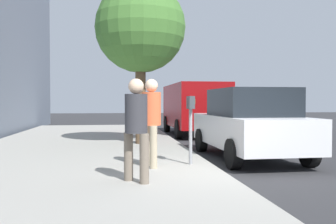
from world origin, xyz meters
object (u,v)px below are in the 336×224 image
at_px(parked_sedan_near, 249,123).
at_px(street_tree, 140,28).
at_px(pedestrian_at_meter, 151,115).
at_px(parking_meter, 191,115).
at_px(pedestrian_bystander, 136,122).
at_px(parked_van_far, 194,106).

xyz_separation_m(parked_sedan_near, street_tree, (2.46, 2.59, 2.80)).
bearing_deg(pedestrian_at_meter, parked_sedan_near, 26.33).
xyz_separation_m(parking_meter, parked_sedan_near, (1.52, -1.81, -0.27)).
relative_size(parking_meter, pedestrian_at_meter, 0.81).
height_order(pedestrian_bystander, street_tree, street_tree).
distance_m(pedestrian_bystander, parked_sedan_near, 4.30).
bearing_deg(street_tree, pedestrian_bystander, 175.56).
xyz_separation_m(pedestrian_at_meter, pedestrian_bystander, (-1.37, 0.37, -0.06)).
distance_m(parked_van_far, street_tree, 5.60).
height_order(parking_meter, parked_sedan_near, parked_sedan_near).
height_order(parking_meter, street_tree, street_tree).
relative_size(pedestrian_at_meter, street_tree, 0.35).
distance_m(parking_meter, pedestrian_at_meter, 0.84).
relative_size(parking_meter, street_tree, 0.28).
relative_size(pedestrian_bystander, street_tree, 0.34).
bearing_deg(pedestrian_at_meter, pedestrian_bystander, -111.52).
distance_m(pedestrian_at_meter, pedestrian_bystander, 1.42).
relative_size(pedestrian_at_meter, parked_sedan_near, 0.39).
bearing_deg(pedestrian_bystander, parking_meter, 10.86).
relative_size(parking_meter, pedestrian_bystander, 0.85).
xyz_separation_m(pedestrian_bystander, street_tree, (5.52, -0.43, 2.58)).
relative_size(parked_sedan_near, street_tree, 0.89).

